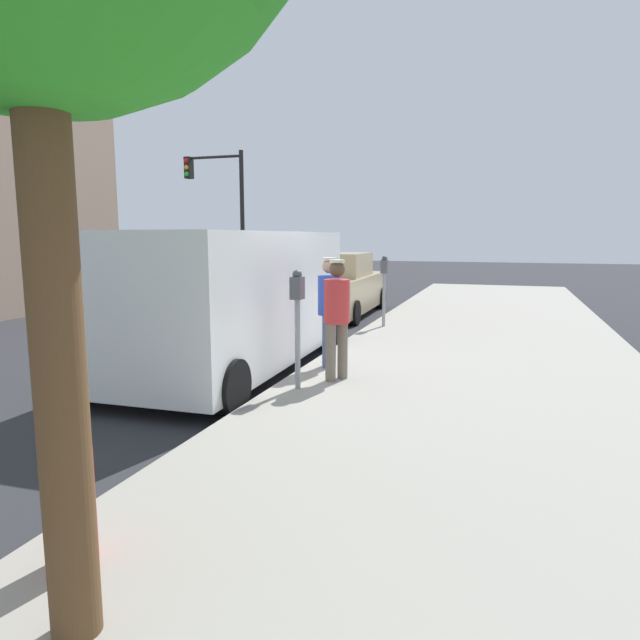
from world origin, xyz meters
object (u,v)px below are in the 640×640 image
at_px(parked_van, 233,297).
at_px(traffic_light_corner, 221,198).
at_px(parking_meter_near, 297,309).
at_px(fire_hydrant, 74,495).
at_px(pedestrian_in_red, 337,312).
at_px(parking_meter_far, 384,279).
at_px(parked_sedan_ahead, 337,287).
at_px(pedestrian_in_blue, 329,305).

relative_size(parked_van, traffic_light_corner, 1.01).
distance_m(parking_meter_near, fire_hydrant, 4.08).
height_order(parking_meter_near, pedestrian_in_red, pedestrian_in_red).
bearing_deg(parking_meter_far, parked_sedan_ahead, 126.82).
xyz_separation_m(parked_sedan_ahead, traffic_light_corner, (-6.02, 5.00, 2.77)).
height_order(parked_sedan_ahead, traffic_light_corner, traffic_light_corner).
relative_size(parking_meter_near, pedestrian_in_blue, 0.94).
bearing_deg(pedestrian_in_blue, fire_hydrant, -89.03).
bearing_deg(pedestrian_in_red, parking_meter_far, 94.19).
bearing_deg(pedestrian_in_red, parked_sedan_ahead, 106.68).
distance_m(parking_meter_near, pedestrian_in_red, 0.68).
bearing_deg(parking_meter_near, pedestrian_in_blue, 89.56).
bearing_deg(parked_sedan_ahead, pedestrian_in_red, -73.32).
xyz_separation_m(parking_meter_near, traffic_light_corner, (-7.79, 12.66, 2.34)).
xyz_separation_m(parking_meter_near, fire_hydrant, (0.10, -4.03, -0.61)).
distance_m(parking_meter_near, parked_sedan_ahead, 7.88).
relative_size(pedestrian_in_blue, parked_sedan_ahead, 0.37).
bearing_deg(parked_van, parking_meter_far, 69.91).
distance_m(pedestrian_in_blue, traffic_light_corner, 13.99).
bearing_deg(parked_sedan_ahead, parking_meter_near, -76.93).
bearing_deg(parked_sedan_ahead, parked_van, -87.55).
bearing_deg(pedestrian_in_blue, parking_meter_near, -90.44).
height_order(parking_meter_near, parked_van, parked_van).
bearing_deg(parked_sedan_ahead, fire_hydrant, -80.87).
bearing_deg(parking_meter_near, parking_meter_far, 90.00).
xyz_separation_m(parked_van, fire_hydrant, (1.60, -5.21, -0.59)).
bearing_deg(fire_hydrant, traffic_light_corner, 115.32).
relative_size(parking_meter_near, pedestrian_in_red, 0.94).
relative_size(parking_meter_near, parked_van, 0.29).
relative_size(parking_meter_near, traffic_light_corner, 0.29).
bearing_deg(parked_sedan_ahead, parking_meter_far, -53.18).
height_order(pedestrian_in_red, pedestrian_in_blue, pedestrian_in_red).
distance_m(pedestrian_in_red, pedestrian_in_blue, 0.80).
height_order(pedestrian_in_blue, fire_hydrant, pedestrian_in_blue).
height_order(parking_meter_far, pedestrian_in_blue, pedestrian_in_blue).
distance_m(pedestrian_in_blue, parked_van, 1.52).
distance_m(pedestrian_in_red, parked_sedan_ahead, 7.40).
bearing_deg(fire_hydrant, parking_meter_far, 90.62).
xyz_separation_m(parked_van, parked_sedan_ahead, (-0.28, 6.48, -0.41)).
bearing_deg(parked_van, pedestrian_in_red, -18.15).
distance_m(parking_meter_far, parked_van, 4.37).
bearing_deg(fire_hydrant, parked_sedan_ahead, 99.13).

